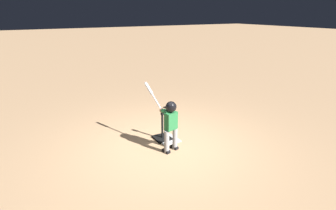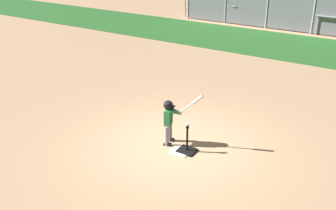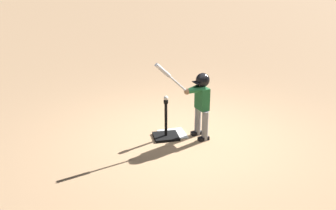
# 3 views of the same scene
# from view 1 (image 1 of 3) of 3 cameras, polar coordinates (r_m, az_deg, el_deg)

# --- Properties ---
(ground_plane) EXTENTS (90.00, 90.00, 0.00)m
(ground_plane) POSITION_cam_1_polar(r_m,az_deg,el_deg) (5.86, -0.64, -8.90)
(ground_plane) COLOR tan
(home_plate) EXTENTS (0.47, 0.47, 0.02)m
(home_plate) POSITION_cam_1_polar(r_m,az_deg,el_deg) (6.10, 0.03, -7.59)
(home_plate) COLOR white
(home_plate) RESTS_ON ground_plane
(batting_tee) EXTENTS (0.41, 0.37, 0.66)m
(batting_tee) POSITION_cam_1_polar(r_m,az_deg,el_deg) (6.13, -1.23, -6.56)
(batting_tee) COLOR black
(batting_tee) RESTS_ON ground_plane
(batter_child) EXTENTS (0.92, 0.41, 1.36)m
(batter_child) POSITION_cam_1_polar(r_m,az_deg,el_deg) (5.39, 0.37, -3.16)
(batter_child) COLOR gray
(batter_child) RESTS_ON ground_plane
(baseball) EXTENTS (0.07, 0.07, 0.07)m
(baseball) POSITION_cam_1_polar(r_m,az_deg,el_deg) (5.88, -1.28, -1.29)
(baseball) COLOR white
(baseball) RESTS_ON batting_tee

